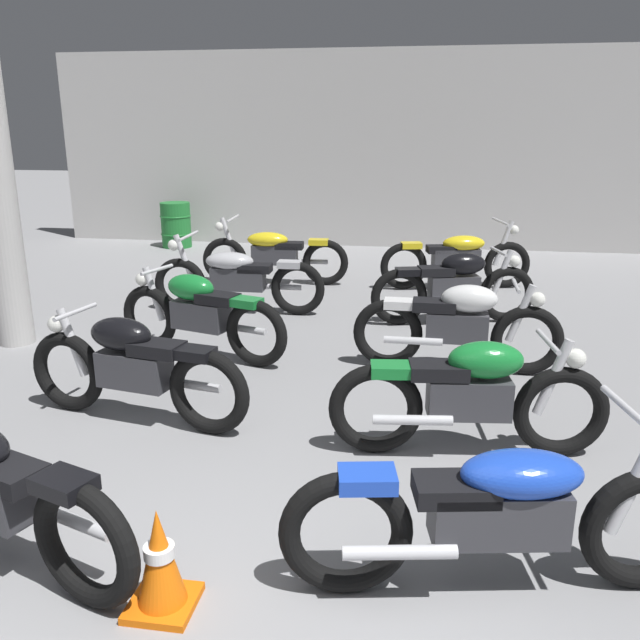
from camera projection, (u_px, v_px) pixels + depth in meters
back_wall at (380, 150)px, 12.42m from camera, size 12.59×0.24×3.60m
motorcycle_left_row_1 at (133, 366)px, 5.17m from camera, size 1.96×0.57×0.88m
motorcycle_left_row_2 at (200, 313)px, 6.63m from camera, size 1.92×0.72×0.88m
motorcycle_left_row_3 at (237, 277)px, 8.21m from camera, size 2.17×0.68×0.97m
motorcycle_left_row_4 at (274, 253)px, 9.72m from camera, size 2.17×0.68×0.97m
motorcycle_right_row_0 at (501, 511)px, 3.25m from camera, size 2.15×0.75×0.97m
motorcycle_right_row_1 at (470, 394)px, 4.64m from camera, size 1.97×0.55×0.88m
motorcycle_right_row_2 at (458, 324)px, 6.25m from camera, size 1.97×0.48×0.88m
motorcycle_right_row_3 at (455, 285)px, 7.76m from camera, size 1.93×0.69×0.88m
motorcycle_right_row_4 at (457, 257)px, 9.42m from camera, size 2.14×0.80×0.97m
oil_drum at (176, 225)px, 12.66m from camera, size 0.59×0.59×0.85m
traffic_cone at (160, 561)px, 3.18m from camera, size 0.32×0.32×0.54m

